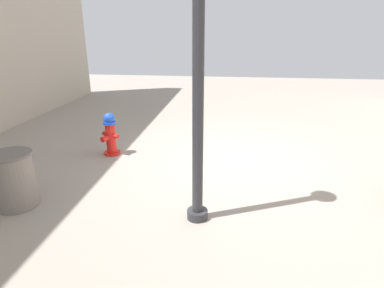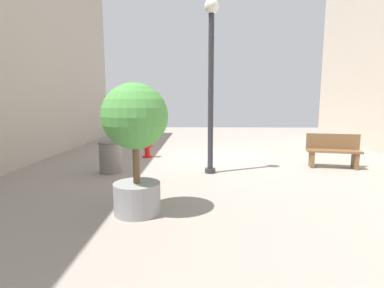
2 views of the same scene
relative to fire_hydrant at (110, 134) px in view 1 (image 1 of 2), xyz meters
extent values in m
plane|color=gray|center=(-2.50, -0.04, -0.44)|extent=(23.40, 23.40, 0.00)
cylinder|color=red|center=(0.00, -0.01, -0.41)|extent=(0.33, 0.33, 0.05)
cylinder|color=red|center=(0.00, -0.01, -0.09)|extent=(0.20, 0.20, 0.59)
cylinder|color=blue|center=(0.00, -0.01, 0.23)|extent=(0.25, 0.25, 0.06)
sphere|color=blue|center=(0.00, -0.01, 0.32)|extent=(0.23, 0.23, 0.23)
cylinder|color=red|center=(-0.13, 0.06, -0.02)|extent=(0.16, 0.14, 0.09)
cylinder|color=red|center=(0.13, -0.07, -0.02)|extent=(0.16, 0.14, 0.09)
cylinder|color=red|center=(0.07, 0.14, -0.06)|extent=(0.16, 0.18, 0.11)
cylinder|color=#2D2D33|center=(-2.01, 2.13, -0.38)|extent=(0.28, 0.28, 0.12)
cylinder|color=#2D2D33|center=(-2.01, 2.13, 1.64)|extent=(0.14, 0.14, 3.91)
cylinder|color=slate|center=(0.62, 2.13, -0.05)|extent=(0.57, 0.57, 0.78)
cylinder|color=#5B5551|center=(0.62, 2.13, 0.36)|extent=(0.60, 0.60, 0.04)
camera|label=1|loc=(-2.41, 5.84, 1.98)|focal=29.73mm
camera|label=2|loc=(-1.66, 9.65, 1.41)|focal=27.35mm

